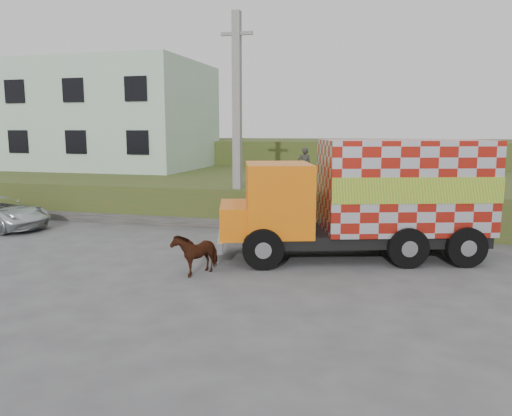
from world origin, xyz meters
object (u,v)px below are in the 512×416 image
(cargo_truck, at_px, (367,198))
(cow, at_px, (196,253))
(pedestrian, at_px, (304,166))
(utility_pole, at_px, (237,120))

(cargo_truck, relative_size, cow, 6.21)
(cargo_truck, distance_m, pedestrian, 6.39)
(utility_pole, xyz_separation_m, cow, (0.77, -6.26, -3.52))
(cow, distance_m, pedestrian, 8.85)
(pedestrian, bearing_deg, cow, 63.24)
(cargo_truck, xyz_separation_m, pedestrian, (-2.82, 5.72, 0.48))
(pedestrian, bearing_deg, utility_pole, 29.11)
(utility_pole, distance_m, cargo_truck, 6.48)
(utility_pole, relative_size, pedestrian, 5.28)
(cow, relative_size, pedestrian, 0.86)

